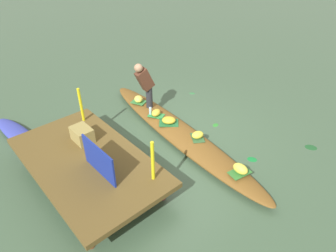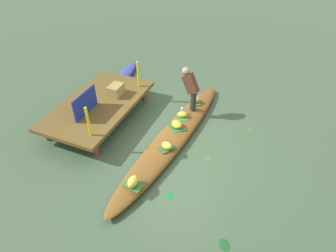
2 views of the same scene
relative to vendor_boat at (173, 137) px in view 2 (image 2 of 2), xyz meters
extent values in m
plane|color=#3D573E|center=(0.00, 0.00, -0.11)|extent=(40.00, 40.00, 0.00)
cube|color=brown|center=(0.12, 2.20, 0.34)|extent=(3.20, 1.80, 0.10)
cylinder|color=brown|center=(-1.16, 1.48, 0.09)|extent=(0.14, 0.14, 0.40)
cylinder|color=brown|center=(1.40, 1.48, 0.09)|extent=(0.14, 0.14, 0.40)
cylinder|color=brown|center=(-1.16, 2.92, 0.09)|extent=(0.14, 0.14, 0.40)
cylinder|color=brown|center=(1.40, 2.92, 0.09)|extent=(0.14, 0.14, 0.40)
ellipsoid|color=brown|center=(0.00, 0.00, 0.00)|extent=(5.44, 1.26, 0.23)
ellipsoid|color=#3640A3|center=(2.38, 2.74, -0.03)|extent=(1.95, 0.67, 0.17)
cube|color=#30843E|center=(0.75, 0.03, 0.12)|extent=(0.45, 0.39, 0.01)
ellipsoid|color=gold|center=(0.75, 0.03, 0.19)|extent=(0.27, 0.32, 0.15)
cube|color=#3A7C3D|center=(1.55, -0.05, 0.12)|extent=(0.44, 0.40, 0.01)
ellipsoid|color=#F2E157|center=(1.55, -0.05, 0.20)|extent=(0.32, 0.30, 0.16)
cube|color=#305930|center=(-0.53, -0.07, 0.12)|extent=(0.45, 0.41, 0.01)
ellipsoid|color=yellow|center=(-0.53, -0.07, 0.19)|extent=(0.25, 0.30, 0.15)
cube|color=#306E2D|center=(-1.81, 0.13, 0.12)|extent=(0.32, 0.45, 0.01)
ellipsoid|color=yellow|center=(-1.81, 0.13, 0.21)|extent=(0.31, 0.21, 0.19)
cube|color=#236434|center=(0.31, 0.01, 0.12)|extent=(0.54, 0.55, 0.01)
ellipsoid|color=gold|center=(0.31, 0.01, 0.19)|extent=(0.40, 0.40, 0.15)
cylinder|color=#28282D|center=(1.18, -0.12, 0.39)|extent=(0.16, 0.16, 0.55)
cube|color=#502C1E|center=(1.19, -0.01, 0.90)|extent=(0.23, 0.49, 0.59)
sphere|color=#9E7556|center=(1.20, 0.14, 1.23)|extent=(0.20, 0.20, 0.20)
cylinder|color=#ABC9E2|center=(0.88, 0.10, 0.21)|extent=(0.06, 0.06, 0.19)
cube|color=navy|center=(-0.38, 2.20, 0.68)|extent=(0.92, 0.04, 0.59)
cylinder|color=yellow|center=(-1.08, 1.60, 0.77)|extent=(0.06, 0.06, 0.77)
cylinder|color=yellow|center=(1.32, 1.60, 0.77)|extent=(0.06, 0.06, 0.77)
cube|color=olive|center=(0.67, 1.97, 0.53)|extent=(0.44, 0.32, 0.29)
ellipsoid|color=#1D4F25|center=(-2.23, -1.90, -0.11)|extent=(0.32, 0.31, 0.01)
ellipsoid|color=#2D7F2C|center=(-0.27, -1.00, -0.11)|extent=(0.15, 0.19, 0.01)
ellipsoid|color=#32733E|center=(1.25, -1.73, -0.11)|extent=(0.20, 0.19, 0.01)
ellipsoid|color=#167731|center=(-1.61, -0.60, -0.11)|extent=(0.26, 0.25, 0.01)
camera|label=1|loc=(-4.01, 3.87, 4.00)|focal=32.18mm
camera|label=2|loc=(-5.12, -2.04, 4.72)|focal=31.12mm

